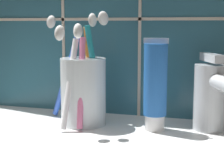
{
  "coord_description": "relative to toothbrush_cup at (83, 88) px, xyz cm",
  "views": [
    {
      "loc": [
        15.83,
        -47.38,
        17.85
      ],
      "look_at": [
        0.24,
        2.66,
        9.39
      ],
      "focal_mm": 60.0,
      "sensor_mm": 36.0,
      "label": 1
    }
  ],
  "objects": [
    {
      "name": "sink_faucet",
      "position": [
        19.69,
        1.8,
        -0.27
      ],
      "size": [
        7.12,
        12.19,
        11.52
      ],
      "rotation": [
        0.0,
        0.0,
        -1.14
      ],
      "color": "silver",
      "rests_on": "sink_counter"
    },
    {
      "name": "sink_counter",
      "position": [
        5.83,
        -6.66,
        -6.9
      ],
      "size": [
        56.16,
        30.43,
        2.0
      ],
      "primitive_type": "cube",
      "color": "white",
      "rests_on": "ground"
    },
    {
      "name": "toothpaste_tube",
      "position": [
        11.54,
        -0.01,
        0.93
      ],
      "size": [
        3.65,
        3.48,
        13.8
      ],
      "color": "white",
      "rests_on": "sink_counter"
    },
    {
      "name": "toothbrush_cup",
      "position": [
        0.0,
        0.0,
        0.0
      ],
      "size": [
        12.37,
        11.48,
        17.91
      ],
      "color": "silver",
      "rests_on": "sink_counter"
    }
  ]
}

